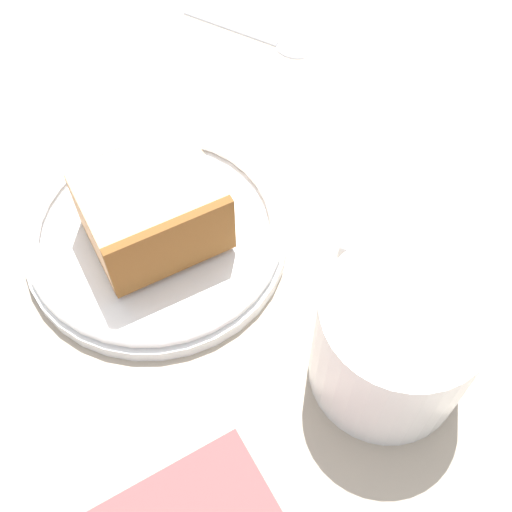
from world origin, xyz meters
TOP-DOWN VIEW (x-y plane):
  - ground_plane at (0.00, 0.00)cm, footprint 157.89×157.89cm
  - small_plate at (-9.92, 5.08)cm, footprint 18.85×18.85cm
  - cake_slice at (-9.92, 4.80)cm, footprint 8.93×7.61cm
  - tea_mug at (-1.21, -11.08)cm, footprint 9.73×12.16cm
  - teaspoon at (7.66, 19.54)cm, footprint 7.97×11.03cm

SIDE VIEW (x-z plane):
  - ground_plane at x=0.00cm, z-range -3.93..0.00cm
  - teaspoon at x=7.66cm, z-range -0.05..0.75cm
  - small_plate at x=-9.92cm, z-range -0.02..2.05cm
  - cake_slice at x=-9.92cm, z-range 1.12..7.04cm
  - tea_mug at x=-1.21cm, z-range 0.08..8.89cm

